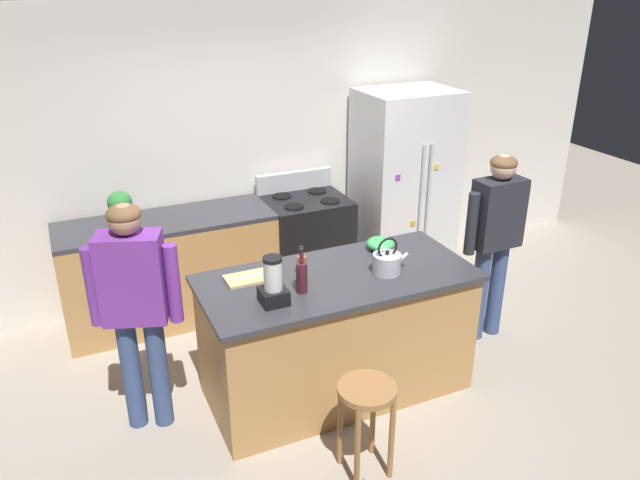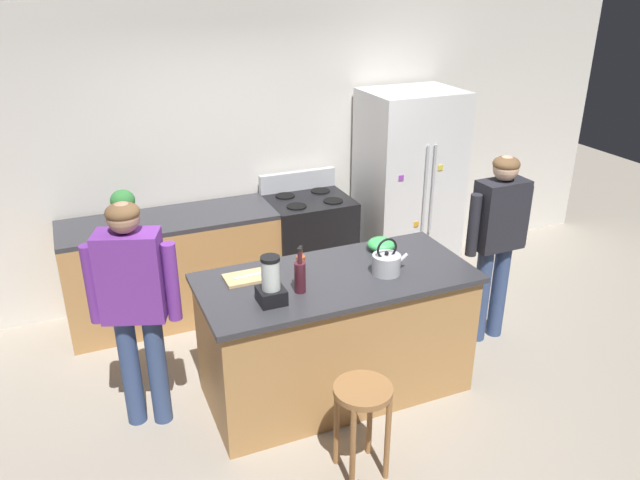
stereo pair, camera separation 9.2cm
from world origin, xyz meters
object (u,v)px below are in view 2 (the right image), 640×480
Objects in this scene: refrigerator at (408,187)px; person_by_sink_right at (498,232)px; stove_range at (309,245)px; person_by_island_left at (134,297)px; bottle_wine at (300,276)px; chef_knife at (249,275)px; kitchen_island at (336,334)px; blender_appliance at (271,284)px; potted_plant at (123,205)px; mixing_bowl at (381,244)px; bar_stool at (362,406)px; bottle_cooking_sauce at (301,264)px; tea_kettle at (386,263)px; cutting_board at (246,278)px.

refrigerator is 1.17× the size of person_by_sink_right.
person_by_island_left is (-1.75, -1.33, 0.50)m from stove_range.
bottle_wine is 1.44× the size of chef_knife.
blender_appliance reaches higher than kitchen_island.
person_by_sink_right is at bearing -88.08° from refrigerator.
refrigerator reaches higher than potted_plant.
kitchen_island is at bearing -173.71° from person_by_sink_right.
refrigerator is at bearing -1.34° from stove_range.
refrigerator is 2.41m from chef_knife.
refrigerator is at bearing 52.14° from mixing_bowl.
stove_range is 2.25m from person_by_island_left.
person_by_sink_right is at bearing 30.09° from bar_stool.
tea_kettle reaches higher than bottle_cooking_sauce.
bottle_cooking_sauce is (-0.22, 0.12, 0.56)m from kitchen_island.
bottle_cooking_sauce is (0.32, 0.30, -0.06)m from blender_appliance.
refrigerator reaches higher than blender_appliance.
refrigerator is 1.95m from tea_kettle.
chef_knife is at bearing 0.52° from person_by_island_left.
refrigerator is 2.17m from bottle_cooking_sauce.
refrigerator reaches higher than bottle_wine.
bar_stool is at bearing -68.55° from cutting_board.
bottle_wine is at bearing -16.65° from person_by_island_left.
refrigerator is 2.69m from potted_plant.
mixing_bowl is at bearing 0.07° from chef_knife.
bottle_wine is (-0.32, -0.11, 0.59)m from kitchen_island.
person_by_sink_right is 2.52× the size of bar_stool.
stove_range is 1.37m from mixing_bowl.
person_by_sink_right is at bearing 1.57° from bottle_cooking_sauce.
person_by_island_left is 5.93× the size of tea_kettle.
person_by_sink_right is 2.07m from blender_appliance.
person_by_sink_right is 7.32× the size of chef_knife.
bottle_wine is (1.03, -0.31, 0.09)m from person_by_island_left.
bar_stool is 2.13× the size of cutting_board.
person_by_sink_right reaches higher than bar_stool.
person_by_island_left is 1.01× the size of person_by_sink_right.
refrigerator is 6.29× the size of cutting_board.
tea_kettle reaches higher than kitchen_island.
potted_plant is 1.40× the size of mixing_bowl.
bottle_cooking_sauce is 0.37m from chef_knife.
stove_range is 1.72m from chef_knife.
mixing_bowl is at bearing 174.83° from person_by_sink_right.
mixing_bowl is at bearing 11.08° from bottle_cooking_sauce.
refrigerator is at bearing 29.68° from chef_knife.
refrigerator is 2.42m from cutting_board.
blender_appliance is 0.23m from bottle_wine.
cutting_board is at bearing 177.01° from chef_knife.
tea_kettle is at bearing 5.15° from blender_appliance.
chef_knife is at bearing -147.32° from refrigerator.
person_by_island_left is at bearing 170.14° from tea_kettle.
refrigerator is 8.57× the size of chef_knife.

